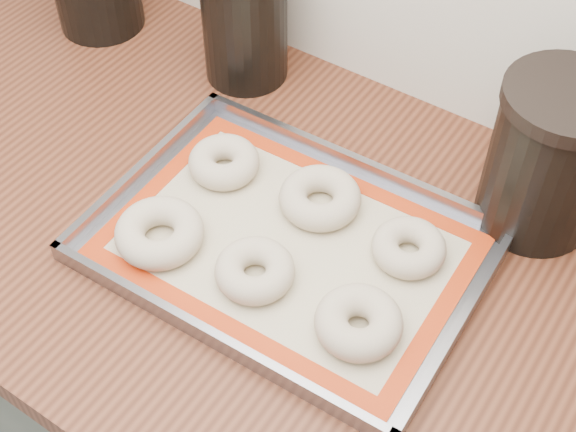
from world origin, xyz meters
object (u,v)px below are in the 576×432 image
Objects in this scene: baking_tray at (288,245)px; bagel_front_right at (359,322)px; canister_mid at (244,16)px; bagel_front_mid at (255,271)px; canister_right at (550,158)px; bagel_front_left at (159,233)px; bagel_back_mid at (320,198)px; bagel_back_right at (409,248)px; bagel_back_left at (224,162)px.

bagel_front_right is (0.13, -0.06, 0.02)m from baking_tray.
baking_tray is at bearing -45.80° from canister_mid.
bagel_front_mid is 0.48× the size of canister_mid.
bagel_front_mid is at bearing -129.11° from canister_right.
baking_tray is 0.15m from bagel_front_right.
bagel_front_left reaches higher than bagel_front_mid.
canister_right reaches higher than canister_mid.
baking_tray is 2.40× the size of canister_mid.
baking_tray is 0.08m from bagel_back_mid.
bagel_front_right is at bearing -108.23° from canister_right.
baking_tray is at bearing -135.96° from canister_right.
bagel_front_left reaches higher than bagel_back_right.
bagel_front_left is at bearing -86.37° from bagel_back_left.
bagel_front_mid is at bearing -135.19° from bagel_back_right.
canister_right is (0.36, 0.16, 0.08)m from bagel_back_left.
bagel_front_mid is at bearing -41.78° from bagel_back_left.
bagel_front_right is at bearing 1.84° from bagel_front_mid.
baking_tray is 0.36m from canister_mid.
bagel_front_mid is 1.01× the size of bagel_back_left.
canister_mid is (-0.37, 0.31, 0.08)m from bagel_front_right.
baking_tray is 0.33m from canister_right.
baking_tray is at bearing 156.10° from bagel_front_right.
bagel_front_right is 0.49m from canister_mid.
bagel_back_mid is at bearing 91.71° from baking_tray.
bagel_front_left is 0.36m from canister_mid.
bagel_back_mid is 0.53× the size of canister_mid.
canister_mid reaches higher than bagel_back_mid.
canister_right is (0.47, -0.03, 0.00)m from canister_mid.
bagel_front_left is 0.55× the size of canister_mid.
canister_right is at bearing 32.00° from bagel_back_mid.
bagel_front_right is 0.50× the size of canister_mid.
bagel_front_left is at bearing -171.87° from bagel_front_mid.
bagel_front_left is 1.21× the size of bagel_back_right.
bagel_back_mid is at bearing -148.00° from canister_right.
bagel_back_left is 0.48× the size of canister_mid.
bagel_back_mid is 0.30m from canister_mid.
bagel_front_mid is 0.18m from bagel_back_left.
bagel_front_mid is (-0.00, -0.06, 0.01)m from baking_tray.
baking_tray is 0.15m from bagel_back_left.
bagel_back_right is (0.13, 0.07, 0.01)m from baking_tray.
canister_mid is at bearing 108.37° from bagel_front_left.
bagel_front_mid is at bearing -90.60° from bagel_back_mid.
bagel_back_mid is at bearing 6.69° from bagel_back_left.
bagel_back_mid is 0.51× the size of canister_right.
bagel_back_right reaches higher than baking_tray.
bagel_front_mid is 0.19m from bagel_back_right.
bagel_back_mid is (0.13, 0.16, -0.00)m from bagel_front_left.
bagel_front_left is 1.15× the size of bagel_front_mid.
bagel_back_left is (-0.01, 0.14, -0.00)m from bagel_front_left.
bagel_back_left is at bearing -156.62° from canister_right.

